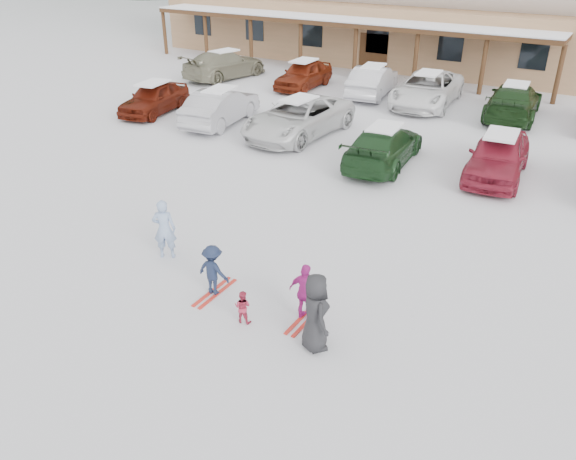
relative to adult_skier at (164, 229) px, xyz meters
The scene contains 18 objects.
ground 2.74m from the adult_skier, ahead, with size 160.00×160.00×0.00m, color silver.
adult_skier is the anchor object (origin of this frame).
toddler_red 3.54m from the adult_skier, 20.76° to the right, with size 0.37×0.29×0.77m, color #AF2A44.
child_navy 2.22m from the adult_skier, 18.62° to the right, with size 0.81×0.47×1.25m, color #17213A.
skis_child_navy 2.34m from the adult_skier, 18.62° to the right, with size 0.20×1.40×0.03m, color red.
child_magenta 4.43m from the adult_skier, ahead, with size 0.80×0.33×1.36m, color #BC258C.
skis_child_magenta 4.50m from the adult_skier, ahead, with size 0.20×1.40×0.03m, color red.
bystander_dark 5.15m from the adult_skier, 13.23° to the right, with size 0.83×0.54×1.70m, color #232325.
parked_car_0 13.58m from the adult_skier, 134.21° to the left, with size 1.66×4.14×1.41m, color #57160A.
parked_car_1 11.56m from the adult_skier, 120.20° to the left, with size 1.61×4.62×1.52m, color #A7A6AB.
parked_car_2 10.53m from the adult_skier, 101.32° to the left, with size 2.56×5.56×1.54m, color silver.
parked_car_3 9.33m from the adult_skier, 76.37° to the left, with size 1.95×4.79×1.39m, color #1B3C1C.
parked_car_4 11.62m from the adult_skier, 58.96° to the left, with size 1.81×4.50×1.53m, color maroon.
parked_car_7 20.38m from the adult_skier, 122.58° to the left, with size 2.17×5.33×1.55m, color gray.
parked_car_8 18.46m from the adult_skier, 108.69° to the left, with size 1.74×4.32×1.47m, color maroon.
parked_car_9 17.98m from the adult_skier, 96.60° to the left, with size 1.62×4.64×1.53m, color silver.
parked_car_10 17.60m from the adult_skier, 87.05° to the left, with size 2.61×5.65×1.57m, color white.
parked_car_11 18.17m from the adult_skier, 74.16° to the left, with size 2.15×5.28×1.53m, color #173314.
Camera 1 is at (6.59, -9.41, 7.44)m, focal length 35.00 mm.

